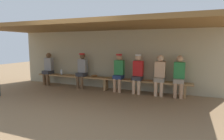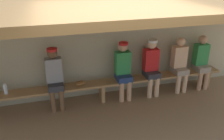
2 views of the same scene
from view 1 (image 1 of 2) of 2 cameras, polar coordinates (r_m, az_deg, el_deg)
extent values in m
plane|color=#8C6D4C|center=(5.80, -8.12, -9.27)|extent=(24.00, 24.00, 0.00)
cube|color=tan|center=(7.37, -0.46, 3.13)|extent=(8.00, 0.20, 2.20)
cube|color=brown|center=(6.19, -5.19, 13.00)|extent=(8.00, 2.80, 0.12)
cube|color=#9E7547|center=(7.04, -1.85, -2.54)|extent=(6.00, 0.36, 0.05)
cube|color=#9E7547|center=(8.55, -18.97, -2.70)|extent=(0.08, 0.29, 0.41)
cube|color=#9E7547|center=(7.09, -1.85, -4.37)|extent=(0.08, 0.29, 0.41)
cube|color=#9E7547|center=(6.51, 21.03, -5.96)|extent=(0.08, 0.29, 0.41)
cube|color=#333338|center=(7.47, -9.04, -1.31)|extent=(0.32, 0.40, 0.14)
cylinder|color=brown|center=(7.43, -10.22, -3.65)|extent=(0.11, 0.11, 0.48)
cylinder|color=brown|center=(7.34, -9.03, -3.76)|extent=(0.11, 0.11, 0.48)
cube|color=gray|center=(7.49, -8.77, 1.28)|extent=(0.34, 0.20, 0.52)
sphere|color=brown|center=(7.46, -8.83, 4.10)|extent=(0.21, 0.21, 0.21)
cylinder|color=red|center=(7.42, -9.00, 4.77)|extent=(0.21, 0.21, 0.05)
cube|color=gray|center=(6.43, 19.36, -3.09)|extent=(0.32, 0.40, 0.14)
cylinder|color=tan|center=(6.33, 18.35, -5.88)|extent=(0.11, 0.11, 0.48)
cylinder|color=tan|center=(6.33, 19.99, -5.97)|extent=(0.11, 0.11, 0.48)
cube|color=#2D8442|center=(6.46, 19.52, -0.08)|extent=(0.34, 0.20, 0.52)
sphere|color=tan|center=(6.42, 19.66, 3.19)|extent=(0.21, 0.21, 0.21)
cube|color=#333338|center=(6.62, 7.63, -2.42)|extent=(0.32, 0.40, 0.14)
cylinder|color=#DBAD84|center=(6.55, 6.47, -5.10)|extent=(0.11, 0.11, 0.48)
cylinder|color=#DBAD84|center=(6.50, 8.01, -5.22)|extent=(0.11, 0.11, 0.48)
cube|color=red|center=(6.65, 7.85, 0.49)|extent=(0.34, 0.20, 0.52)
sphere|color=#DBAD84|center=(6.61, 7.91, 3.68)|extent=(0.21, 0.21, 0.21)
cylinder|color=white|center=(6.57, 7.84, 4.44)|extent=(0.21, 0.21, 0.05)
cube|color=navy|center=(6.82, 1.97, -2.06)|extent=(0.32, 0.40, 0.14)
cylinder|color=tan|center=(6.76, 0.77, -4.65)|extent=(0.11, 0.11, 0.48)
cylinder|color=tan|center=(6.70, 2.21, -4.77)|extent=(0.11, 0.11, 0.48)
cube|color=#2D8442|center=(6.85, 2.21, 0.77)|extent=(0.34, 0.20, 0.52)
sphere|color=tan|center=(6.81, 2.23, 3.86)|extent=(0.21, 0.21, 0.21)
cylinder|color=red|center=(6.77, 2.11, 4.60)|extent=(0.21, 0.21, 0.05)
cube|color=gray|center=(6.48, 14.03, -2.80)|extent=(0.32, 0.40, 0.14)
cylinder|color=#DBAD84|center=(6.39, 12.94, -5.56)|extent=(0.11, 0.11, 0.48)
cylinder|color=#DBAD84|center=(6.37, 14.54, -5.66)|extent=(0.11, 0.11, 0.48)
cube|color=#DBAD84|center=(6.51, 14.22, 0.18)|extent=(0.34, 0.20, 0.52)
sphere|color=#DBAD84|center=(6.47, 14.33, 3.43)|extent=(0.21, 0.21, 0.21)
cube|color=#333338|center=(8.42, -18.61, -0.61)|extent=(0.32, 0.40, 0.14)
cylinder|color=brown|center=(8.41, -19.70, -2.67)|extent=(0.11, 0.11, 0.48)
cylinder|color=brown|center=(8.29, -18.77, -2.77)|extent=(0.11, 0.11, 0.48)
cube|color=gray|center=(8.44, -18.35, 1.68)|extent=(0.34, 0.20, 0.52)
sphere|color=brown|center=(8.41, -18.46, 4.19)|extent=(0.21, 0.21, 0.21)
cylinder|color=silver|center=(8.07, -14.90, -0.63)|extent=(0.08, 0.08, 0.19)
cylinder|color=white|center=(8.05, -14.92, 0.13)|extent=(0.06, 0.06, 0.02)
ellipsoid|color=brown|center=(7.24, -5.36, -1.73)|extent=(0.28, 0.23, 0.09)
camera|label=2|loc=(4.40, -46.87, 20.77)|focal=38.25mm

